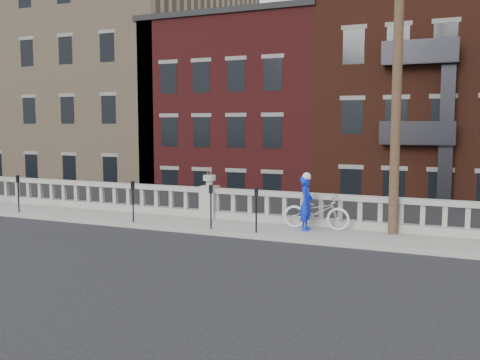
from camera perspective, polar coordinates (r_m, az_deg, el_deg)
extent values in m
plane|color=black|center=(15.25, -9.98, -6.85)|extent=(120.00, 120.00, 0.00)
cube|color=gray|center=(17.76, -4.63, -4.72)|extent=(32.00, 2.20, 0.15)
cube|color=gray|center=(18.56, -3.25, -3.62)|extent=(28.00, 0.34, 0.25)
cube|color=gray|center=(18.44, -3.27, -1.09)|extent=(28.00, 0.34, 0.16)
cube|color=gray|center=(18.49, -3.26, -2.32)|extent=(0.55, 0.55, 1.10)
cylinder|color=gray|center=(18.41, -3.27, -0.32)|extent=(0.24, 0.24, 0.20)
cylinder|color=gray|center=(18.39, -3.28, 0.24)|extent=(0.44, 0.44, 0.18)
cube|color=#605E59|center=(19.49, -2.74, -11.31)|extent=(36.00, 0.50, 5.15)
cube|color=black|center=(40.15, 11.15, -6.55)|extent=(80.00, 44.00, 0.50)
cube|color=#595651|center=(24.07, -2.64, -9.37)|extent=(16.00, 7.00, 4.00)
cube|color=#907A5D|center=(41.85, -13.78, 8.03)|extent=(18.00, 16.00, 20.00)
cube|color=#4A1515|center=(34.61, 2.75, 3.69)|extent=(10.00, 14.00, 14.00)
cube|color=black|center=(35.06, 2.81, 15.45)|extent=(10.30, 14.30, 0.30)
cube|color=#3E1A11|center=(32.42, 19.57, 4.53)|extent=(10.00, 14.00, 15.50)
cylinder|color=#422D1E|center=(16.22, 16.47, 12.06)|extent=(0.28, 0.28, 10.00)
cylinder|color=black|center=(21.18, -22.56, -1.71)|extent=(0.05, 0.05, 1.10)
cube|color=black|center=(21.11, -22.63, 0.12)|extent=(0.10, 0.08, 0.26)
cube|color=black|center=(21.07, -22.73, 0.21)|extent=(0.06, 0.01, 0.08)
cylinder|color=black|center=(17.93, -11.33, -2.69)|extent=(0.05, 0.05, 1.10)
cube|color=black|center=(17.84, -11.38, -0.53)|extent=(0.10, 0.08, 0.26)
cube|color=black|center=(17.80, -11.46, -0.41)|extent=(0.06, 0.01, 0.08)
cylinder|color=black|center=(16.48, -3.12, -3.34)|extent=(0.05, 0.05, 1.10)
cube|color=black|center=(16.38, -3.13, -0.99)|extent=(0.10, 0.08, 0.26)
cube|color=black|center=(16.34, -3.20, -0.87)|extent=(0.06, 0.01, 0.08)
cylinder|color=black|center=(15.87, 1.74, -3.69)|extent=(0.05, 0.05, 1.10)
cube|color=black|center=(15.77, 1.75, -1.25)|extent=(0.10, 0.08, 0.26)
cube|color=black|center=(15.73, 1.69, -1.12)|extent=(0.06, 0.01, 0.08)
imported|color=silver|center=(16.61, 8.13, -3.35)|extent=(2.10, 0.84, 1.08)
imported|color=#0D24CD|center=(16.34, 7.09, -2.47)|extent=(0.43, 0.63, 1.66)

